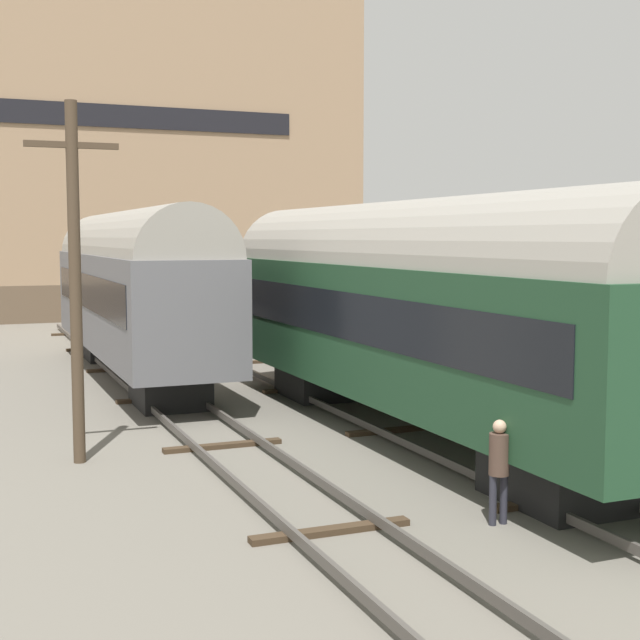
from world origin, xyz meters
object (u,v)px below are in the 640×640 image
(train_car_maroon, at_px, (451,289))
(person_worker, at_px, (499,462))
(train_car_grey, at_px, (134,283))
(train_car_green, at_px, (409,304))
(utility_pole, at_px, (75,276))

(train_car_maroon, relative_size, person_worker, 10.63)
(person_worker, bearing_deg, train_car_grey, 98.90)
(train_car_green, xyz_separation_m, utility_pole, (-7.23, 0.41, 0.71))
(train_car_grey, bearing_deg, utility_pole, -106.37)
(train_car_maroon, distance_m, utility_pole, 12.50)
(train_car_green, distance_m, train_car_maroon, 6.83)
(train_car_maroon, xyz_separation_m, utility_pole, (-11.45, -4.95, 0.78))
(utility_pole, bearing_deg, train_car_grey, 73.63)
(train_car_green, distance_m, person_worker, 6.59)
(train_car_grey, height_order, train_car_green, train_car_grey)
(person_worker, height_order, utility_pole, utility_pole)
(person_worker, xyz_separation_m, utility_pole, (-5.63, 6.48, 2.74))
(train_car_maroon, xyz_separation_m, person_worker, (-5.82, -11.43, -1.96))
(train_car_green, bearing_deg, train_car_maroon, 51.81)
(person_worker, relative_size, utility_pole, 0.23)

